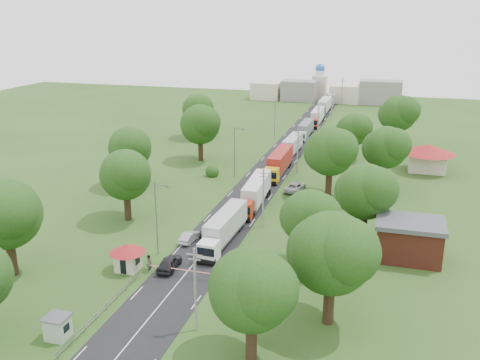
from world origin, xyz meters
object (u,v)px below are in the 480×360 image
(info_sign, at_px, (307,143))
(car_lane_front, at_px, (169,263))
(pedestrian_near, at_px, (166,267))
(truck_0, at_px, (224,228))
(guard_booth, at_px, (128,254))
(car_lane_mid, at_px, (190,237))
(boom_barrier, at_px, (172,269))

(info_sign, height_order, car_lane_front, info_sign)
(pedestrian_near, bearing_deg, truck_0, 45.40)
(guard_booth, xyz_separation_m, info_sign, (12.40, 60.00, 0.84))
(truck_0, xyz_separation_m, car_lane_front, (-4.03, -9.51, -1.31))
(info_sign, xyz_separation_m, truck_0, (-3.54, -48.97, -0.86))
(guard_booth, bearing_deg, info_sign, 78.32)
(guard_booth, relative_size, car_lane_front, 0.90)
(car_lane_mid, bearing_deg, pedestrian_near, 99.39)
(car_lane_mid, bearing_deg, car_lane_front, 99.88)
(info_sign, bearing_deg, boom_barrier, -96.24)
(car_lane_front, xyz_separation_m, car_lane_mid, (-0.63, 8.45, -0.13))
(info_sign, distance_m, truck_0, 49.11)
(boom_barrier, xyz_separation_m, car_lane_front, (-1.01, 1.52, -0.06))
(boom_barrier, distance_m, truck_0, 11.50)
(boom_barrier, relative_size, info_sign, 2.25)
(info_sign, bearing_deg, truck_0, -94.13)
(car_lane_mid, bearing_deg, boom_barrier, 104.94)
(info_sign, relative_size, truck_0, 0.28)
(guard_booth, relative_size, truck_0, 0.30)
(info_sign, relative_size, car_lane_front, 0.84)
(guard_booth, height_order, car_lane_mid, guard_booth)
(car_lane_front, bearing_deg, guard_booth, 14.71)
(truck_0, bearing_deg, pedestrian_near, -110.95)
(boom_barrier, relative_size, truck_0, 0.63)
(info_sign, xyz_separation_m, pedestrian_near, (-7.57, -59.50, -2.19))
(car_lane_mid, bearing_deg, truck_0, -161.60)
(guard_booth, height_order, car_lane_front, guard_booth)
(car_lane_mid, height_order, pedestrian_near, pedestrian_near)
(guard_booth, bearing_deg, boom_barrier, 0.01)
(info_sign, distance_m, pedestrian_near, 60.02)
(boom_barrier, xyz_separation_m, guard_booth, (-5.84, -0.00, 1.27))
(boom_barrier, bearing_deg, guard_booth, -179.99)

